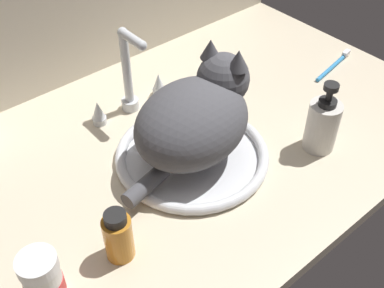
# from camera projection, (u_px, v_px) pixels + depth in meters

# --- Properties ---
(countertop) EXTENTS (1.23, 0.72, 0.03)m
(countertop) POSITION_uv_depth(u_px,v_px,m) (183.00, 151.00, 1.03)
(countertop) COLOR beige
(countertop) RESTS_ON ground
(backsplash_wall) EXTENTS (1.23, 0.02, 0.39)m
(backsplash_wall) POSITION_uv_depth(u_px,v_px,m) (81.00, 11.00, 1.12)
(backsplash_wall) COLOR beige
(backsplash_wall) RESTS_ON ground
(sink_basin) EXTENTS (0.32, 0.32, 0.02)m
(sink_basin) POSITION_uv_depth(u_px,v_px,m) (192.00, 155.00, 0.98)
(sink_basin) COLOR white
(sink_basin) RESTS_ON countertop
(faucet) EXTENTS (0.20, 0.10, 0.21)m
(faucet) POSITION_uv_depth(u_px,v_px,m) (129.00, 81.00, 1.06)
(faucet) COLOR silver
(faucet) RESTS_ON countertop
(cat) EXTENTS (0.35, 0.25, 0.20)m
(cat) POSITION_uv_depth(u_px,v_px,m) (198.00, 115.00, 0.93)
(cat) COLOR #4C4C51
(cat) RESTS_ON sink_basin
(soap_pump_bottle) EXTENTS (0.07, 0.07, 0.16)m
(soap_pump_bottle) POSITION_uv_depth(u_px,v_px,m) (322.00, 125.00, 0.98)
(soap_pump_bottle) COLOR silver
(soap_pump_bottle) RESTS_ON countertop
(amber_bottle) EXTENTS (0.05, 0.05, 0.10)m
(amber_bottle) POSITION_uv_depth(u_px,v_px,m) (118.00, 236.00, 0.78)
(amber_bottle) COLOR #C67A23
(amber_bottle) RESTS_ON countertop
(pill_bottle) EXTENTS (0.06, 0.06, 0.10)m
(pill_bottle) POSITION_uv_depth(u_px,v_px,m) (43.00, 281.00, 0.72)
(pill_bottle) COLOR white
(pill_bottle) RESTS_ON countertop
(toothbrush) EXTENTS (0.17, 0.04, 0.02)m
(toothbrush) POSITION_uv_depth(u_px,v_px,m) (334.00, 65.00, 1.24)
(toothbrush) COLOR #338CD1
(toothbrush) RESTS_ON countertop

